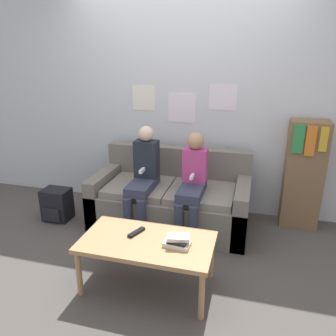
{
  "coord_description": "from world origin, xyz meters",
  "views": [
    {
      "loc": [
        0.82,
        -2.64,
        1.79
      ],
      "look_at": [
        0.0,
        0.39,
        0.69
      ],
      "focal_mm": 35.0,
      "sensor_mm": 36.0,
      "label": 1
    }
  ],
  "objects_px": {
    "person_right": "(192,182)",
    "bookshelf": "(303,175)",
    "couch": "(171,200)",
    "backpack": "(57,205)",
    "coffee_table": "(147,245)",
    "tv_remote": "(136,232)",
    "person_left": "(143,176)"
  },
  "relations": [
    {
      "from": "tv_remote",
      "to": "backpack",
      "type": "bearing_deg",
      "value": 171.55
    },
    {
      "from": "couch",
      "to": "person_right",
      "type": "height_order",
      "value": "person_right"
    },
    {
      "from": "bookshelf",
      "to": "person_left",
      "type": "bearing_deg",
      "value": -162.37
    },
    {
      "from": "coffee_table",
      "to": "person_right",
      "type": "relative_size",
      "value": 0.98
    },
    {
      "from": "coffee_table",
      "to": "person_right",
      "type": "distance_m",
      "value": 0.92
    },
    {
      "from": "person_right",
      "to": "backpack",
      "type": "distance_m",
      "value": 1.59
    },
    {
      "from": "couch",
      "to": "person_right",
      "type": "distance_m",
      "value": 0.46
    },
    {
      "from": "bookshelf",
      "to": "couch",
      "type": "bearing_deg",
      "value": -166.67
    },
    {
      "from": "person_right",
      "to": "bookshelf",
      "type": "xyz_separation_m",
      "value": [
        1.09,
        0.51,
        -0.0
      ]
    },
    {
      "from": "couch",
      "to": "person_left",
      "type": "bearing_deg",
      "value": -143.06
    },
    {
      "from": "couch",
      "to": "person_left",
      "type": "xyz_separation_m",
      "value": [
        -0.25,
        -0.19,
        0.33
      ]
    },
    {
      "from": "person_left",
      "to": "backpack",
      "type": "distance_m",
      "value": 1.1
    },
    {
      "from": "couch",
      "to": "backpack",
      "type": "bearing_deg",
      "value": -168.24
    },
    {
      "from": "bookshelf",
      "to": "backpack",
      "type": "xyz_separation_m",
      "value": [
        -2.62,
        -0.58,
        -0.41
      ]
    },
    {
      "from": "coffee_table",
      "to": "backpack",
      "type": "distance_m",
      "value": 1.59
    },
    {
      "from": "coffee_table",
      "to": "backpack",
      "type": "relative_size",
      "value": 2.86
    },
    {
      "from": "person_left",
      "to": "backpack",
      "type": "height_order",
      "value": "person_left"
    },
    {
      "from": "backpack",
      "to": "bookshelf",
      "type": "bearing_deg",
      "value": 12.58
    },
    {
      "from": "bookshelf",
      "to": "backpack",
      "type": "height_order",
      "value": "bookshelf"
    },
    {
      "from": "coffee_table",
      "to": "backpack",
      "type": "xyz_separation_m",
      "value": [
        -1.35,
        0.81,
        -0.2
      ]
    },
    {
      "from": "coffee_table",
      "to": "tv_remote",
      "type": "relative_size",
      "value": 5.98
    },
    {
      "from": "coffee_table",
      "to": "person_right",
      "type": "bearing_deg",
      "value": 78.45
    },
    {
      "from": "tv_remote",
      "to": "bookshelf",
      "type": "distance_m",
      "value": 1.92
    },
    {
      "from": "couch",
      "to": "coffee_table",
      "type": "relative_size",
      "value": 1.6
    },
    {
      "from": "person_right",
      "to": "bookshelf",
      "type": "height_order",
      "value": "bookshelf"
    },
    {
      "from": "person_left",
      "to": "coffee_table",
      "type": "bearing_deg",
      "value": -69.14
    },
    {
      "from": "tv_remote",
      "to": "bookshelf",
      "type": "height_order",
      "value": "bookshelf"
    },
    {
      "from": "person_right",
      "to": "backpack",
      "type": "xyz_separation_m",
      "value": [
        -1.53,
        -0.07,
        -0.41
      ]
    },
    {
      "from": "coffee_table",
      "to": "backpack",
      "type": "height_order",
      "value": "coffee_table"
    },
    {
      "from": "person_left",
      "to": "person_right",
      "type": "relative_size",
      "value": 1.03
    },
    {
      "from": "couch",
      "to": "tv_remote",
      "type": "xyz_separation_m",
      "value": [
        -0.03,
        -1.0,
        0.16
      ]
    },
    {
      "from": "coffee_table",
      "to": "bookshelf",
      "type": "height_order",
      "value": "bookshelf"
    }
  ]
}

